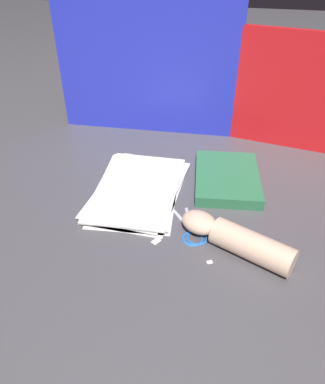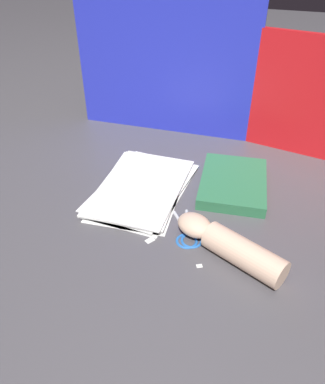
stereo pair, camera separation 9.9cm
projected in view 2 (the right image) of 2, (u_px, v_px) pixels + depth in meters
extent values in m
plane|color=#4C494F|center=(175.00, 208.00, 1.03)|extent=(6.00, 6.00, 0.00)
cube|color=#2833D1|center=(165.00, 48.00, 1.25)|extent=(0.63, 0.04, 0.59)
cube|color=red|center=(274.00, 92.00, 1.21)|extent=(0.66, 0.14, 0.38)
cube|color=white|center=(141.00, 190.00, 1.10)|extent=(0.26, 0.37, 0.00)
cube|color=white|center=(143.00, 189.00, 1.09)|extent=(0.24, 0.36, 0.00)
cube|color=white|center=(143.00, 187.00, 1.10)|extent=(0.26, 0.37, 0.00)
cube|color=white|center=(141.00, 186.00, 1.10)|extent=(0.25, 0.37, 0.00)
cube|color=white|center=(140.00, 186.00, 1.09)|extent=(0.24, 0.36, 0.00)
cube|color=white|center=(142.00, 186.00, 1.09)|extent=(0.23, 0.36, 0.00)
cube|color=#2D7247|center=(233.00, 183.00, 1.10)|extent=(0.22, 0.28, 0.03)
sphere|color=silver|center=(187.00, 231.00, 0.95)|extent=(0.01, 0.01, 0.01)
cylinder|color=silver|center=(180.00, 221.00, 0.98)|extent=(0.06, 0.07, 0.01)
torus|color=blue|center=(192.00, 239.00, 0.92)|extent=(0.08, 0.08, 0.01)
cylinder|color=silver|center=(187.00, 220.00, 0.98)|extent=(0.03, 0.09, 0.01)
torus|color=blue|center=(187.00, 240.00, 0.92)|extent=(0.07, 0.07, 0.01)
cylinder|color=beige|center=(244.00, 254.00, 0.84)|extent=(0.20, 0.14, 0.07)
ellipsoid|color=beige|center=(195.00, 225.00, 0.92)|extent=(0.11, 0.10, 0.05)
cube|color=white|center=(150.00, 240.00, 0.93)|extent=(0.02, 0.03, 0.00)
cube|color=white|center=(199.00, 266.00, 0.86)|extent=(0.02, 0.02, 0.00)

